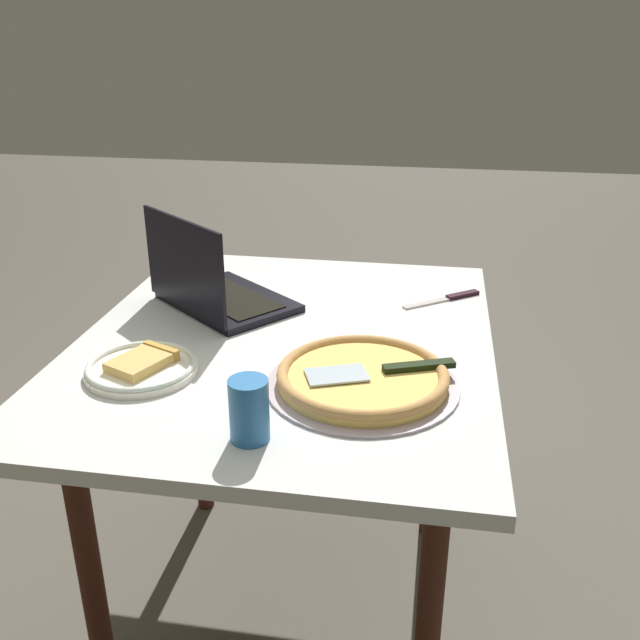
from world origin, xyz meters
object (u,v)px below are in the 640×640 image
Objects in this scene: pizza_plate at (142,367)px; pizza_tray at (363,378)px; table_knife at (449,298)px; dining_table at (287,374)px; drink_cup at (249,409)px; laptop at (214,289)px.

pizza_plate is 0.44m from pizza_tray.
table_knife is (-0.49, 0.17, -0.01)m from pizza_tray.
drink_cup is (0.41, 0.03, 0.15)m from dining_table.
dining_table is 9.82× the size of drink_cup.
table_knife is (-0.15, 0.56, -0.05)m from laptop.
table_knife is 1.72× the size of drink_cup.
dining_table is 0.34m from pizza_plate.
dining_table is at bearing -176.23° from drink_cup.
laptop reaches higher than pizza_plate.
drink_cup is at bearing -38.01° from pizza_tray.
dining_table is 4.87× the size of pizza_plate.
pizza_plate is 0.60× the size of pizza_tray.
laptop is 1.79× the size of pizza_plate.
pizza_plate is at bearing -49.05° from dining_table.
laptop is at bearing 173.26° from pizza_plate.
pizza_tray is (0.20, 0.19, 0.11)m from dining_table.
laptop is at bearing -123.25° from dining_table.
pizza_plate is (0.21, -0.25, 0.11)m from dining_table.
drink_cup reaches higher than dining_table.
laptop is 0.35m from pizza_plate.
pizza_tray reaches higher than table_knife.
laptop reaches higher than drink_cup.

